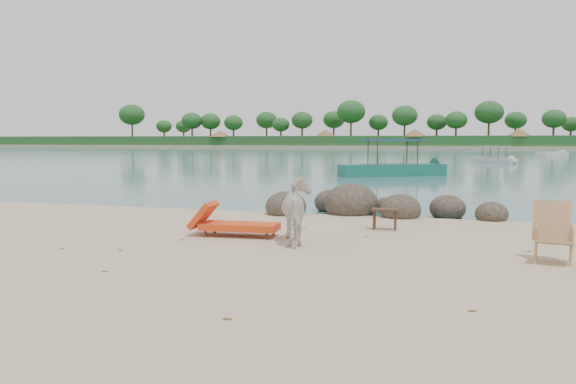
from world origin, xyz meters
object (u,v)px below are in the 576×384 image
object	(u,v)px
side_table	(385,221)
deck_chair	(554,235)
lounge_chair	(240,223)
boulders	(365,207)
boat_near	(393,146)
cow	(300,212)

from	to	relation	value
side_table	deck_chair	bearing A→B (deg)	-44.57
lounge_chair	side_table	bearing A→B (deg)	28.08
boulders	boat_near	bearing A→B (deg)	93.82
side_table	boat_near	bearing A→B (deg)	92.26
boulders	deck_chair	size ratio (longest dim) A/B	6.33
cow	deck_chair	size ratio (longest dim) A/B	1.52
boulders	side_table	distance (m)	2.84
cow	boat_near	size ratio (longest dim) A/B	0.22
side_table	deck_chair	size ratio (longest dim) A/B	0.58
lounge_chair	deck_chair	size ratio (longest dim) A/B	2.04
cow	lounge_chair	xyz separation A→B (m)	(-1.41, 0.35, -0.34)
boulders	deck_chair	bearing A→B (deg)	-53.54
lounge_chair	cow	bearing A→B (deg)	-17.43
boulders	lounge_chair	distance (m)	4.87
side_table	deck_chair	world-z (taller)	deck_chair
boulders	cow	distance (m)	4.86
lounge_chair	deck_chair	distance (m)	6.03
cow	boat_near	xyz separation A→B (m)	(-0.66, 22.87, 1.08)
boulders	lounge_chair	world-z (taller)	boulders
lounge_chair	deck_chair	bearing A→B (deg)	-12.73
lounge_chair	deck_chair	xyz separation A→B (m)	(5.95, -0.95, 0.20)
cow	lounge_chair	world-z (taller)	cow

